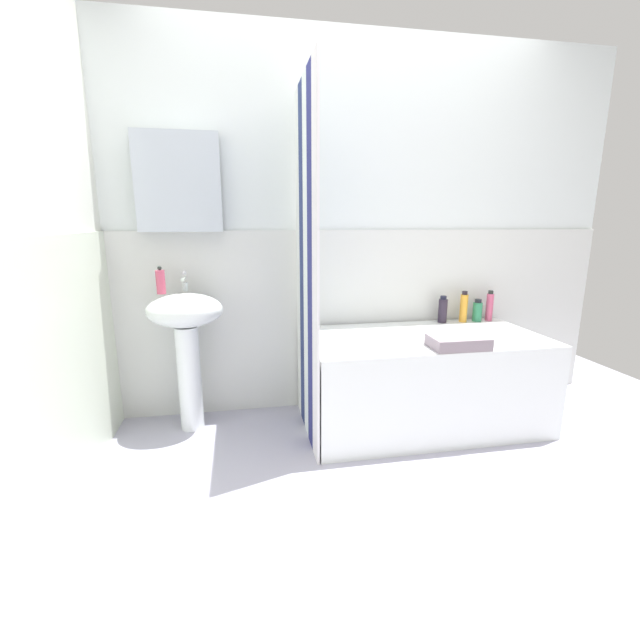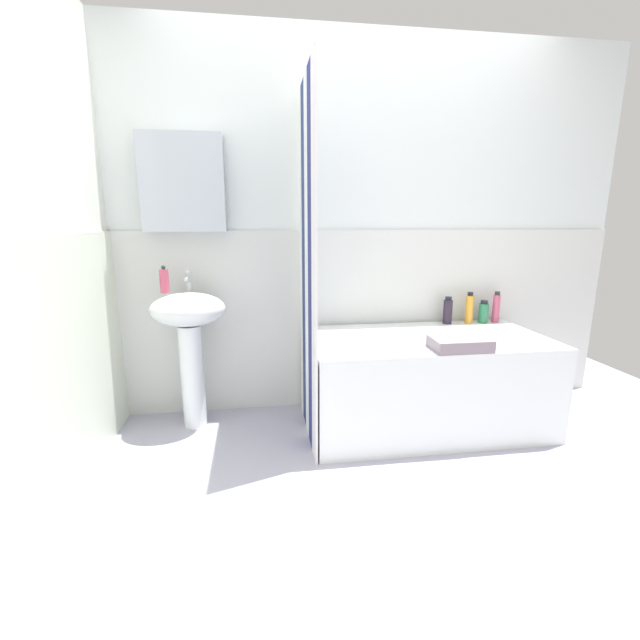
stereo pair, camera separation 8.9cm
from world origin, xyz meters
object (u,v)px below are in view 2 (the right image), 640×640
object	(u,v)px
shampoo_bottle	(496,308)
lotion_bottle	(469,309)
conditioner_bottle	(483,312)
bathtub	(425,381)
body_wash_bottle	(448,311)
soap_dispenser	(164,281)
towel_folded	(460,344)
sink	(189,330)

from	to	relation	value
shampoo_bottle	lotion_bottle	distance (m)	0.20
conditioner_bottle	lotion_bottle	bearing A→B (deg)	-179.33
bathtub	body_wash_bottle	distance (m)	0.55
soap_dispenser	bathtub	size ratio (longest dim) A/B	0.11
bathtub	lotion_bottle	size ratio (longest dim) A/B	6.63
bathtub	body_wash_bottle	bearing A→B (deg)	49.22
bathtub	shampoo_bottle	size ratio (longest dim) A/B	6.68
bathtub	conditioner_bottle	xyz separation A→B (m)	(0.52, 0.30, 0.36)
conditioner_bottle	towel_folded	size ratio (longest dim) A/B	0.50
soap_dispenser	bathtub	distance (m)	1.69
soap_dispenser	body_wash_bottle	xyz separation A→B (m)	(1.82, 0.11, -0.26)
sink	bathtub	distance (m)	1.48
sink	towel_folded	size ratio (longest dim) A/B	2.72
soap_dispenser	shampoo_bottle	xyz separation A→B (m)	(2.17, 0.10, -0.24)
shampoo_bottle	conditioner_bottle	size ratio (longest dim) A/B	1.37
soap_dispenser	towel_folded	world-z (taller)	soap_dispenser
bathtub	conditioner_bottle	size ratio (longest dim) A/B	9.17
lotion_bottle	body_wash_bottle	xyz separation A→B (m)	(-0.15, 0.01, -0.01)
sink	lotion_bottle	world-z (taller)	sink
conditioner_bottle	body_wash_bottle	bearing A→B (deg)	178.09
bathtub	lotion_bottle	world-z (taller)	lotion_bottle
bathtub	shampoo_bottle	bearing A→B (deg)	26.20
conditioner_bottle	lotion_bottle	size ratio (longest dim) A/B	0.72
shampoo_bottle	bathtub	bearing A→B (deg)	-153.80
sink	shampoo_bottle	size ratio (longest dim) A/B	3.94
lotion_bottle	body_wash_bottle	distance (m)	0.15
sink	bathtub	size ratio (longest dim) A/B	0.59
shampoo_bottle	towel_folded	distance (m)	0.80
sink	conditioner_bottle	world-z (taller)	sink
sink	lotion_bottle	size ratio (longest dim) A/B	3.92
sink	conditioner_bottle	xyz separation A→B (m)	(1.95, 0.11, 0.02)
bathtub	towel_folded	distance (m)	0.43
sink	shampoo_bottle	distance (m)	2.05
conditioner_bottle	sink	bearing A→B (deg)	-176.68
shampoo_bottle	towel_folded	bearing A→B (deg)	-133.14
sink	conditioner_bottle	size ratio (longest dim) A/B	5.41
bathtub	body_wash_bottle	world-z (taller)	body_wash_bottle
shampoo_bottle	conditioner_bottle	xyz separation A→B (m)	(-0.09, -0.00, -0.03)
shampoo_bottle	body_wash_bottle	world-z (taller)	shampoo_bottle
soap_dispenser	body_wash_bottle	bearing A→B (deg)	3.34
shampoo_bottle	body_wash_bottle	distance (m)	0.35
lotion_bottle	conditioner_bottle	bearing A→B (deg)	0.67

